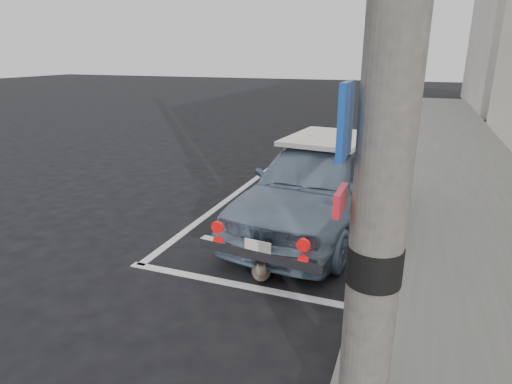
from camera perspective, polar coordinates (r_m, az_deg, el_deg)
ground at (r=5.68m, az=-4.75°, el=-9.04°), size 80.00×80.00×0.00m
sidewalk at (r=7.09m, az=27.26°, el=-4.76°), size 2.80×40.00×0.15m
pline_rear at (r=5.09m, az=-1.98°, el=-12.33°), size 3.00×0.12×0.01m
pline_front at (r=11.48m, az=11.52°, el=4.72°), size 3.00×0.12×0.01m
pline_side at (r=8.56m, az=-1.71°, el=0.54°), size 0.12×7.00×0.01m
retro_coupe at (r=6.56m, az=8.28°, el=1.25°), size 2.09×4.25×1.39m
cat at (r=5.15m, az=0.71°, el=-10.33°), size 0.34×0.52×0.29m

